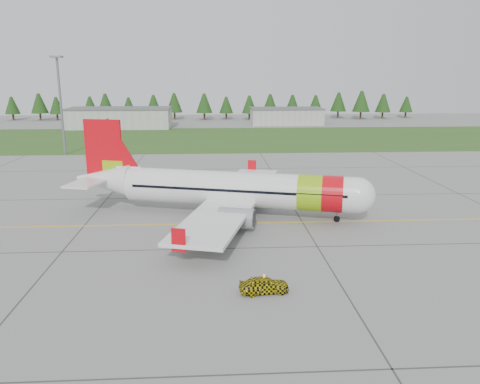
{
  "coord_description": "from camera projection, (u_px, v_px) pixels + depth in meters",
  "views": [
    {
      "loc": [
        -0.22,
        -43.31,
        16.66
      ],
      "look_at": [
        2.73,
        8.08,
        3.7
      ],
      "focal_mm": 35.0,
      "sensor_mm": 36.0,
      "label": 1
    }
  ],
  "objects": [
    {
      "name": "ground",
      "position": [
        217.0,
        249.0,
        46.01
      ],
      "size": [
        320.0,
        320.0,
        0.0
      ],
      "primitive_type": "plane",
      "color": "gray",
      "rests_on": "ground"
    },
    {
      "name": "service_van",
      "position": [
        123.0,
        147.0,
        97.44
      ],
      "size": [
        1.45,
        1.37,
        4.13
      ],
      "primitive_type": "imported",
      "rotation": [
        0.0,
        0.0,
        0.01
      ],
      "color": "silver",
      "rests_on": "ground"
    },
    {
      "name": "treeline",
      "position": [
        213.0,
        106.0,
        178.39
      ],
      "size": [
        160.0,
        8.0,
        10.0
      ],
      "primitive_type": null,
      "color": "#1C3F14",
      "rests_on": "ground"
    },
    {
      "name": "taxi_guideline",
      "position": [
        216.0,
        224.0,
        53.75
      ],
      "size": [
        120.0,
        0.25,
        0.02
      ],
      "primitive_type": "cube",
      "color": "gold",
      "rests_on": "ground"
    },
    {
      "name": "grass_strip",
      "position": [
        214.0,
        138.0,
        125.39
      ],
      "size": [
        320.0,
        50.0,
        0.03
      ],
      "primitive_type": "cube",
      "color": "#30561E",
      "rests_on": "ground"
    },
    {
      "name": "floodlight_mast",
      "position": [
        61.0,
        107.0,
        97.94
      ],
      "size": [
        0.5,
        0.5,
        20.0
      ],
      "primitive_type": "cylinder",
      "color": "slate",
      "rests_on": "ground"
    },
    {
      "name": "hangar_west",
      "position": [
        120.0,
        118.0,
        150.1
      ],
      "size": [
        32.0,
        14.0,
        6.0
      ],
      "primitive_type": "cube",
      "color": "#A8A8A3",
      "rests_on": "ground"
    },
    {
      "name": "aircraft",
      "position": [
        231.0,
        189.0,
        56.28
      ],
      "size": [
        36.5,
        34.41,
        11.29
      ],
      "rotation": [
        0.0,
        0.0,
        -0.27
      ],
      "color": "silver",
      "rests_on": "ground"
    },
    {
      "name": "hangar_east",
      "position": [
        286.0,
        117.0,
        161.01
      ],
      "size": [
        24.0,
        12.0,
        5.2
      ],
      "primitive_type": "cube",
      "color": "#A8A8A3",
      "rests_on": "ground"
    },
    {
      "name": "follow_me_car",
      "position": [
        264.0,
        270.0,
        36.31
      ],
      "size": [
        1.47,
        1.68,
        3.87
      ],
      "primitive_type": "imported",
      "rotation": [
        0.0,
        0.0,
        1.67
      ],
      "color": "#D2C00B",
      "rests_on": "ground"
    }
  ]
}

